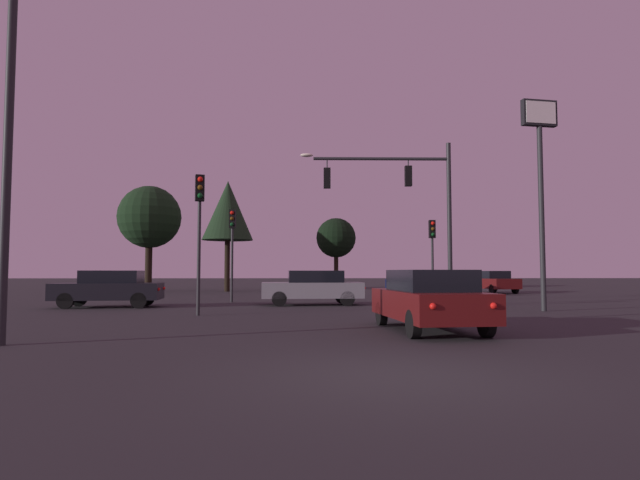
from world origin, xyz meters
TOP-DOWN VIEW (x-y plane):
  - ground_plane at (0.00, 24.50)m, footprint 168.00×168.00m
  - traffic_signal_mast_arm at (3.26, 15.25)m, footprint 6.67×0.42m
  - traffic_light_corner_left at (5.16, 18.44)m, footprint 0.31×0.36m
  - traffic_light_corner_right at (-4.86, 10.34)m, footprint 0.36×0.38m
  - traffic_light_median at (-4.75, 17.85)m, footprint 0.31×0.36m
  - car_nearside_lane at (1.81, 5.53)m, footprint 2.29×4.61m
  - car_crossing_left at (-0.89, 15.72)m, footprint 4.58×2.07m
  - car_crossing_right at (-9.36, 14.51)m, footprint 4.45×2.21m
  - car_far_lane at (5.94, 24.88)m, footprint 4.31×2.92m
  - car_parked_lot at (11.80, 28.28)m, footprint 2.57×4.29m
  - parking_lot_lamp_post at (-7.39, 3.26)m, footprint 1.70×0.36m
  - store_sign_illuminated at (7.69, 11.88)m, footprint 1.42×0.47m
  - tree_behind_sign at (-12.96, 32.37)m, footprint 4.71×4.71m
  - tree_left_far at (1.56, 37.62)m, footprint 3.42×3.42m
  - tree_center_horizon at (-6.94, 31.56)m, footprint 3.79×3.79m

SIDE VIEW (x-z plane):
  - ground_plane at x=0.00m, z-range 0.00..0.00m
  - car_far_lane at x=5.94m, z-range 0.03..1.55m
  - car_parked_lot at x=11.80m, z-range 0.03..1.55m
  - car_crossing_right at x=-9.36m, z-range 0.04..1.56m
  - car_crossing_left at x=-0.89m, z-range 0.04..1.56m
  - car_nearside_lane at x=1.81m, z-range 0.04..1.56m
  - traffic_light_corner_left at x=5.16m, z-range 0.86..4.91m
  - traffic_light_median at x=-4.75m, z-range 0.93..5.41m
  - traffic_light_corner_right at x=-4.86m, z-range 0.97..5.75m
  - tree_left_far at x=1.56m, z-range 1.31..7.42m
  - traffic_signal_mast_arm at x=3.26m, z-range 1.27..8.45m
  - parking_lot_lamp_post at x=-7.39m, z-range 1.09..9.55m
  - tree_behind_sign at x=-12.96m, z-range 1.59..9.56m
  - store_sign_illuminated at x=7.69m, z-range 1.78..9.82m
  - tree_center_horizon at x=-6.94m, z-range 1.87..10.13m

